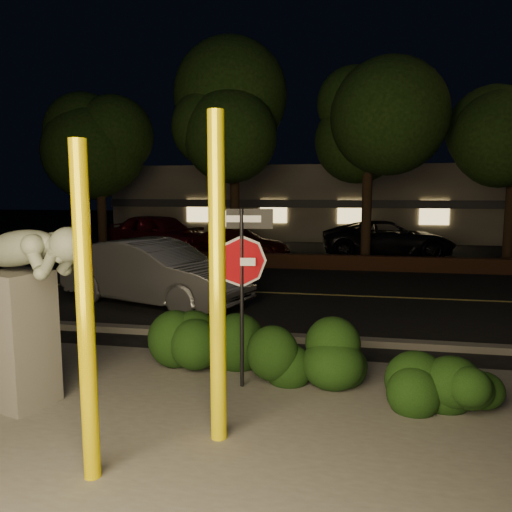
# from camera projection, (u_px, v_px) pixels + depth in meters

# --- Properties ---
(ground) EXTENTS (90.00, 90.00, 0.00)m
(ground) POSITION_uv_depth(u_px,v_px,m) (288.00, 274.00, 16.09)
(ground) COLOR black
(ground) RESTS_ON ground
(patio) EXTENTS (14.00, 6.00, 0.02)m
(patio) POSITION_uv_depth(u_px,v_px,m) (166.00, 443.00, 5.37)
(patio) COLOR #4C4944
(patio) RESTS_ON ground
(road) EXTENTS (80.00, 8.00, 0.01)m
(road) POSITION_uv_depth(u_px,v_px,m) (275.00, 293.00, 13.17)
(road) COLOR black
(road) RESTS_ON ground
(lane_marking) EXTENTS (80.00, 0.12, 0.00)m
(lane_marking) POSITION_uv_depth(u_px,v_px,m) (275.00, 293.00, 13.16)
(lane_marking) COLOR #BAA84A
(lane_marking) RESTS_ON road
(curb) EXTENTS (80.00, 0.25, 0.12)m
(curb) POSITION_uv_depth(u_px,v_px,m) (242.00, 335.00, 9.16)
(curb) COLOR #4C4944
(curb) RESTS_ON ground
(brick_wall) EXTENTS (40.00, 0.35, 0.50)m
(brick_wall) POSITION_uv_depth(u_px,v_px,m) (293.00, 261.00, 17.32)
(brick_wall) COLOR #4F2B19
(brick_wall) RESTS_ON ground
(parking_lot) EXTENTS (40.00, 12.00, 0.01)m
(parking_lot) POSITION_uv_depth(u_px,v_px,m) (307.00, 249.00, 22.91)
(parking_lot) COLOR black
(parking_lot) RESTS_ON ground
(building) EXTENTS (22.00, 10.20, 4.00)m
(building) POSITION_uv_depth(u_px,v_px,m) (318.00, 201.00, 30.43)
(building) COLOR #655D51
(building) RESTS_ON ground
(tree_far_a) EXTENTS (4.60, 4.60, 7.43)m
(tree_far_a) POSITION_uv_depth(u_px,v_px,m) (98.00, 123.00, 19.76)
(tree_far_a) COLOR black
(tree_far_a) RESTS_ON ground
(tree_far_b) EXTENTS (5.20, 5.20, 8.41)m
(tree_far_b) POSITION_uv_depth(u_px,v_px,m) (234.00, 101.00, 18.86)
(tree_far_b) COLOR black
(tree_far_b) RESTS_ON ground
(tree_far_c) EXTENTS (4.80, 4.80, 7.84)m
(tree_far_c) POSITION_uv_depth(u_px,v_px,m) (370.00, 106.00, 17.61)
(tree_far_c) COLOR black
(tree_far_c) RESTS_ON ground
(yellow_pole_left) EXTENTS (0.16, 0.16, 3.16)m
(yellow_pole_left) POSITION_uv_depth(u_px,v_px,m) (86.00, 316.00, 4.52)
(yellow_pole_left) COLOR #D5BB00
(yellow_pole_left) RESTS_ON ground
(yellow_pole_right) EXTENTS (0.18, 0.18, 3.52)m
(yellow_pole_right) POSITION_uv_depth(u_px,v_px,m) (217.00, 282.00, 5.24)
(yellow_pole_right) COLOR yellow
(yellow_pole_right) RESTS_ON ground
(signpost) EXTENTS (0.83, 0.15, 2.47)m
(signpost) POSITION_uv_depth(u_px,v_px,m) (242.00, 262.00, 6.68)
(signpost) COLOR black
(signpost) RESTS_ON ground
(sculpture) EXTENTS (2.14, 1.14, 2.31)m
(sculpture) POSITION_uv_depth(u_px,v_px,m) (19.00, 296.00, 6.13)
(sculpture) COLOR #4C4944
(sculpture) RESTS_ON ground
(hedge_center) EXTENTS (2.27, 1.54, 1.08)m
(hedge_center) POSITION_uv_depth(u_px,v_px,m) (205.00, 335.00, 7.51)
(hedge_center) COLOR black
(hedge_center) RESTS_ON ground
(hedge_right) EXTENTS (1.72, 0.93, 1.12)m
(hedge_right) POSITION_uv_depth(u_px,v_px,m) (306.00, 343.00, 7.10)
(hedge_right) COLOR black
(hedge_right) RESTS_ON ground
(hedge_far_right) EXTENTS (1.35, 0.88, 0.91)m
(hedge_far_right) POSITION_uv_depth(u_px,v_px,m) (450.00, 379.00, 6.02)
(hedge_far_right) COLOR black
(hedge_far_right) RESTS_ON ground
(silver_sedan) EXTENTS (4.97, 3.03, 1.54)m
(silver_sedan) POSITION_uv_depth(u_px,v_px,m) (154.00, 272.00, 11.84)
(silver_sedan) COLOR #AAAAAE
(silver_sedan) RESTS_ON ground
(parked_car_red) EXTENTS (5.43, 3.82, 1.72)m
(parked_car_red) POSITION_uv_depth(u_px,v_px,m) (160.00, 234.00, 21.17)
(parked_car_red) COLOR maroon
(parked_car_red) RESTS_ON ground
(parked_car_darkred) EXTENTS (4.32, 2.18, 1.20)m
(parked_car_darkred) POSITION_uv_depth(u_px,v_px,m) (238.00, 243.00, 19.86)
(parked_car_darkred) COLOR #44100C
(parked_car_darkred) RESTS_ON ground
(parked_car_dark) EXTENTS (5.46, 2.92, 1.46)m
(parked_car_dark) POSITION_uv_depth(u_px,v_px,m) (387.00, 239.00, 20.31)
(parked_car_dark) COLOR black
(parked_car_dark) RESTS_ON ground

